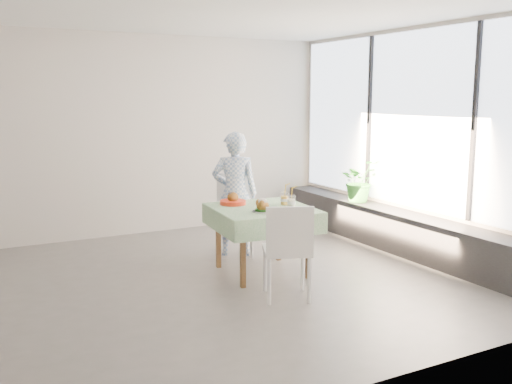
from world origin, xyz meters
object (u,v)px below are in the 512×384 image
cafe_table (262,233)px  chair_near (287,269)px  chair_far (235,230)px  juice_cup_orange (285,199)px  main_dish (264,207)px  potted_plant (359,181)px  diner (235,194)px

cafe_table → chair_near: chair_near is taller
chair_far → chair_near: chair_far is taller
cafe_table → juice_cup_orange: 0.46m
chair_far → main_dish: 1.19m
main_dish → chair_far: bearing=80.5°
cafe_table → potted_plant: bearing=22.7°
chair_far → juice_cup_orange: (0.22, -0.83, 0.50)m
cafe_table → chair_near: bearing=-101.8°
juice_cup_orange → potted_plant: potted_plant is taller
diner → main_dish: bearing=107.0°
main_dish → juice_cup_orange: (0.40, 0.24, 0.01)m
chair_near → chair_far: bearing=81.4°
chair_far → diner: (-0.02, -0.04, 0.46)m
cafe_table → chair_near: (-0.17, -0.82, -0.17)m
cafe_table → main_dish: (-0.10, -0.22, 0.33)m
cafe_table → main_dish: main_dish is taller
chair_near → main_dish: bearing=83.1°
chair_far → chair_near: size_ratio=1.05×
chair_near → diner: diner is taller
cafe_table → juice_cup_orange: juice_cup_orange is taller
chair_near → potted_plant: 2.75m
chair_near → cafe_table: bearing=78.2°
cafe_table → main_dish: 0.41m
chair_near → diner: bearing=82.0°
chair_far → diner: diner is taller
main_dish → potted_plant: potted_plant is taller
main_dish → juice_cup_orange: size_ratio=1.06×
chair_far → main_dish: bearing=-99.5°
chair_near → juice_cup_orange: (0.47, 0.84, 0.52)m
chair_near → juice_cup_orange: 1.09m
chair_far → juice_cup_orange: bearing=-75.5°
diner → potted_plant: 1.92m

